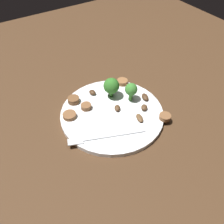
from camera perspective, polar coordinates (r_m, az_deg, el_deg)
ground_plane at (r=0.62m, az=0.00°, el=-0.77°), size 1.40×1.40×0.00m
plate at (r=0.61m, az=0.00°, el=-0.39°), size 0.26×0.26×0.01m
fork at (r=0.55m, az=-2.61°, el=-6.07°), size 0.17×0.08×0.00m
broccoli_floret_0 at (r=0.63m, az=-0.15°, el=6.19°), size 0.04×0.04×0.06m
broccoli_floret_1 at (r=0.62m, az=4.56°, el=5.29°), size 0.03×0.03×0.05m
sausage_slice_0 at (r=0.69m, az=2.47°, el=7.15°), size 0.04×0.04×0.01m
sausage_slice_1 at (r=0.62m, az=-6.16°, el=1.31°), size 0.03×0.03×0.01m
sausage_slice_2 at (r=0.64m, az=-9.11°, el=2.85°), size 0.03×0.03×0.01m
sausage_slice_3 at (r=0.60m, az=12.47°, el=-1.10°), size 0.04×0.04×0.01m
sausage_slice_4 at (r=0.60m, az=-10.05°, el=-0.80°), size 0.03×0.03×0.01m
mushroom_0 at (r=0.59m, az=6.57°, el=-1.41°), size 0.02×0.03×0.01m
mushroom_1 at (r=0.61m, az=1.37°, el=0.85°), size 0.02×0.03×0.01m
mushroom_2 at (r=0.68m, az=4.48°, el=5.80°), size 0.03×0.03×0.01m
mushroom_3 at (r=0.62m, az=7.66°, el=1.07°), size 0.03×0.03×0.01m
mushroom_4 at (r=0.65m, az=7.85°, el=3.54°), size 0.02×0.03×0.01m
mushroom_5 at (r=0.66m, az=-4.68°, el=4.66°), size 0.02×0.02×0.01m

